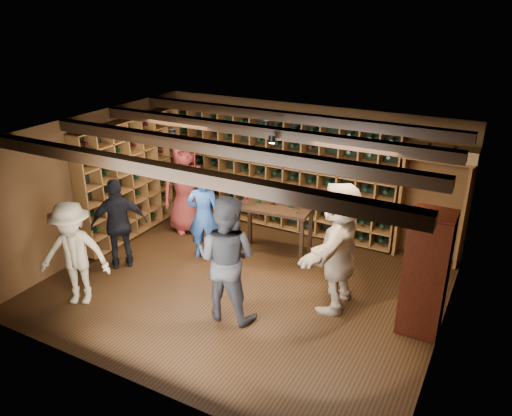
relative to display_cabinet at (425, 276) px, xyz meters
The scene contains 13 objects.
ground 2.85m from the display_cabinet, behind, with size 6.00×6.00×0.00m, color black.
room_shell 3.14m from the display_cabinet, behind, with size 6.00×6.00×6.00m.
wine_rack_back 3.89m from the display_cabinet, 146.67° to the left, with size 4.65×0.30×2.20m.
wine_rack_left 5.59m from the display_cabinet, behind, with size 0.30×2.65×2.20m.
crate_shelf 2.26m from the display_cabinet, 98.20° to the left, with size 1.20×0.32×2.07m.
display_cabinet is the anchor object (origin of this frame).
man_blue_shirt 3.82m from the display_cabinet, behind, with size 0.58×0.38×1.60m, color navy.
man_grey_suit 2.70m from the display_cabinet, 159.12° to the right, with size 0.91×0.71×1.87m, color black.
guest_red_floral 4.86m from the display_cabinet, 166.41° to the left, with size 0.91×0.59×1.85m, color maroon.
guest_woman_black 4.90m from the display_cabinet, behind, with size 0.93×0.39×1.59m, color black.
guest_khaki 5.00m from the display_cabinet, 159.88° to the right, with size 1.05×0.60×1.63m, color gray.
guest_beige 1.25m from the display_cabinet, behind, with size 1.82×0.58×1.96m, color tan.
tasting_table 2.91m from the display_cabinet, 160.03° to the left, with size 1.33×0.76×1.24m.
Camera 1 is at (3.44, -5.98, 4.29)m, focal length 35.00 mm.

